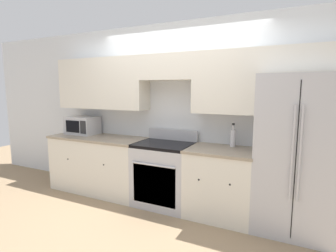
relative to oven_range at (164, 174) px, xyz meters
name	(u,v)px	position (x,y,z in m)	size (l,w,h in m)	color
ground_plane	(158,213)	(0.06, -0.31, -0.45)	(12.00, 12.00, 0.00)	#937A5B
wall_back	(176,100)	(0.06, 0.27, 1.04)	(8.00, 0.39, 2.60)	silver
lower_cabinets_left	(99,164)	(-1.19, 0.00, 0.00)	(1.60, 0.64, 0.89)	silver
lower_cabinets_right	(220,183)	(0.82, 0.00, 0.00)	(0.86, 0.64, 0.89)	silver
oven_range	(164,174)	(0.00, 0.00, 0.00)	(0.79, 0.65, 1.05)	#B7B7BC
refrigerator	(296,154)	(1.66, 0.05, 0.45)	(0.86, 0.76, 1.81)	#B7B7BC
microwave	(83,125)	(-1.60, 0.10, 0.59)	(0.52, 0.36, 0.30)	#B7B7BC
bottle	(233,137)	(0.91, 0.21, 0.56)	(0.07, 0.07, 0.31)	silver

